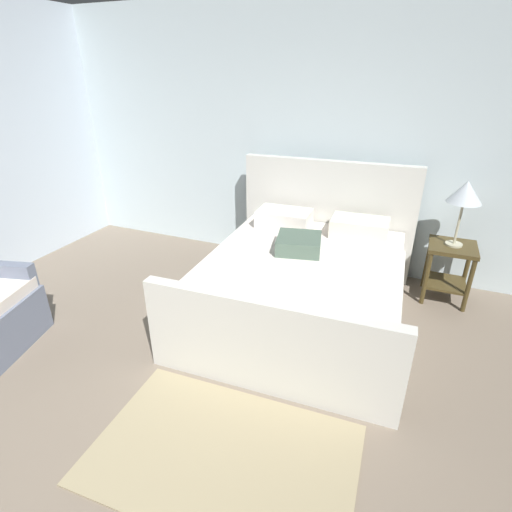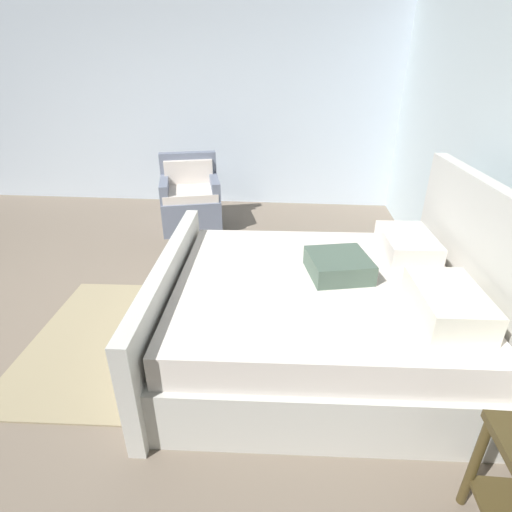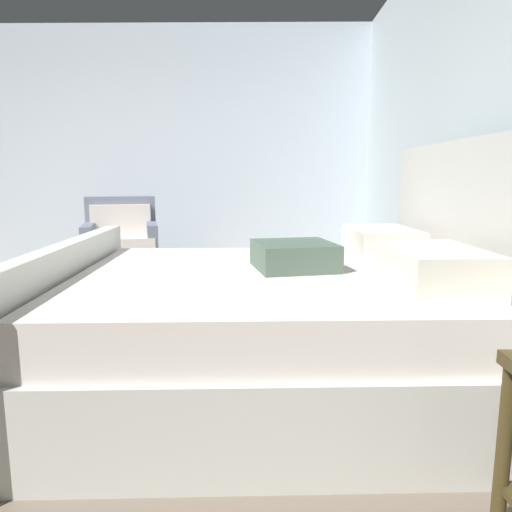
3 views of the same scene
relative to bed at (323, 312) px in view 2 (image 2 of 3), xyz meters
The scene contains 5 objects.
ground_plane 2.19m from the bed, 100.60° to the right, with size 6.02×6.59×0.02m, color #786A5A.
wall_side_left 4.20m from the bed, 148.54° to the right, with size 0.12×6.71×2.87m, color silver.
bed is the anchor object (origin of this frame).
armchair 2.84m from the bed, 147.37° to the right, with size 0.89×0.88×0.90m.
area_rug 1.75m from the bed, 89.89° to the right, with size 1.62×1.03×0.01m, color tan.
Camera 2 is at (2.76, 1.84, 1.97)m, focal length 27.65 mm.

